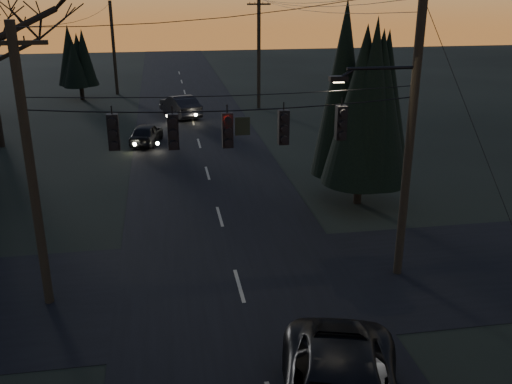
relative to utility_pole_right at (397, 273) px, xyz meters
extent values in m
cube|color=black|center=(-5.50, 10.00, 0.01)|extent=(8.00, 120.00, 0.02)
cube|color=black|center=(-5.50, 0.00, 0.01)|extent=(60.00, 7.00, 0.02)
cylinder|color=black|center=(-5.75, 0.00, 6.10)|extent=(11.50, 0.04, 0.04)
cylinder|color=black|center=(0.84, 6.63, 0.80)|extent=(0.36, 0.36, 1.60)
cone|color=black|center=(0.84, 6.63, 4.58)|extent=(3.87, 3.87, 6.77)
cylinder|color=black|center=(-14.30, 33.92, 0.80)|extent=(0.36, 0.36, 1.60)
cone|color=black|center=(-14.30, 33.92, 3.47)|extent=(3.41, 3.41, 4.54)
imported|color=black|center=(-8.70, 18.50, 0.64)|extent=(2.29, 3.99, 1.28)
imported|color=black|center=(-6.30, 25.96, 0.79)|extent=(3.13, 5.07, 1.58)
camera|label=1|loc=(-7.71, -16.42, 9.39)|focal=40.00mm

